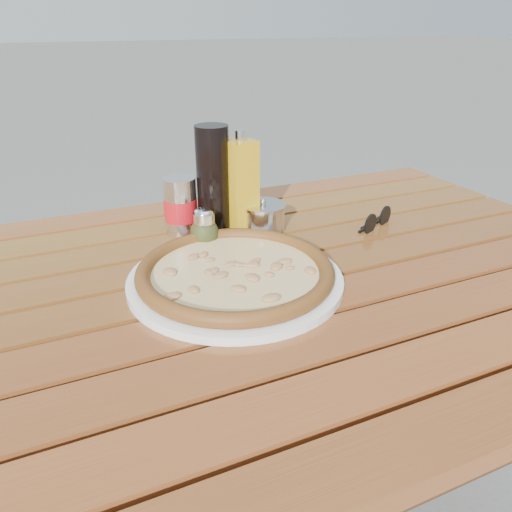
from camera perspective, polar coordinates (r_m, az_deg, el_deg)
name	(u,v)px	position (r m, az deg, el deg)	size (l,w,h in m)	color
table	(261,313)	(0.90, 0.53, -6.59)	(1.40, 0.90, 0.75)	#34210C
plate	(235,280)	(0.84, -2.36, -2.71)	(0.36, 0.36, 0.01)	white
pizza	(235,271)	(0.83, -2.38, -1.76)	(0.38, 0.38, 0.03)	#FFEEB6
pepper_shaker	(204,229)	(0.96, -5.94, 3.10)	(0.06, 0.06, 0.08)	#B33014
oregano_shaker	(205,230)	(0.96, -5.90, 2.99)	(0.07, 0.07, 0.08)	#3F451B
dark_bottle	(213,181)	(1.01, -4.92, 8.52)	(0.07, 0.07, 0.22)	black
soda_can	(181,207)	(1.02, -8.61, 5.52)	(0.09, 0.09, 0.12)	silver
olive_oil_cruet	(241,187)	(1.01, -1.75, 7.89)	(0.06, 0.06, 0.21)	gold
parmesan_tin	(263,217)	(1.04, 0.78, 4.47)	(0.13, 0.13, 0.07)	silver
sunglasses	(377,221)	(1.09, 13.62, 3.96)	(0.11, 0.07, 0.04)	black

